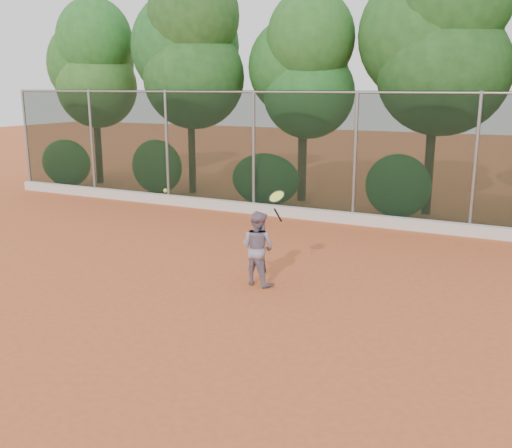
% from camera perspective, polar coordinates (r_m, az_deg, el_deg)
% --- Properties ---
extents(ground, '(80.00, 80.00, 0.00)m').
position_cam_1_polar(ground, '(9.52, -2.67, -8.61)').
color(ground, '#C55A2E').
rests_on(ground, ground).
extents(concrete_curb, '(24.00, 0.20, 0.30)m').
position_cam_1_polar(concrete_curb, '(15.54, 9.45, 0.58)').
color(concrete_curb, beige).
rests_on(concrete_curb, ground).
extents(tennis_player, '(0.76, 0.64, 1.39)m').
position_cam_1_polar(tennis_player, '(10.52, 0.19, -2.42)').
color(tennis_player, gray).
rests_on(tennis_player, ground).
extents(chainlink_fence, '(24.09, 0.09, 3.50)m').
position_cam_1_polar(chainlink_fence, '(15.43, 9.89, 6.91)').
color(chainlink_fence, black).
rests_on(chainlink_fence, ground).
extents(foliage_backdrop, '(23.70, 3.63, 7.55)m').
position_cam_1_polar(foliage_backdrop, '(17.40, 10.35, 16.02)').
color(foliage_backdrop, '#3A2616').
rests_on(foliage_backdrop, ground).
extents(tennis_racket, '(0.38, 0.35, 0.60)m').
position_cam_1_polar(tennis_racket, '(10.10, 2.10, 2.55)').
color(tennis_racket, black).
rests_on(tennis_racket, ground).
extents(tennis_ball_in_flight, '(0.07, 0.07, 0.07)m').
position_cam_1_polar(tennis_ball_in_flight, '(10.83, -9.06, 3.32)').
color(tennis_ball_in_flight, '#D3F838').
rests_on(tennis_ball_in_flight, ground).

